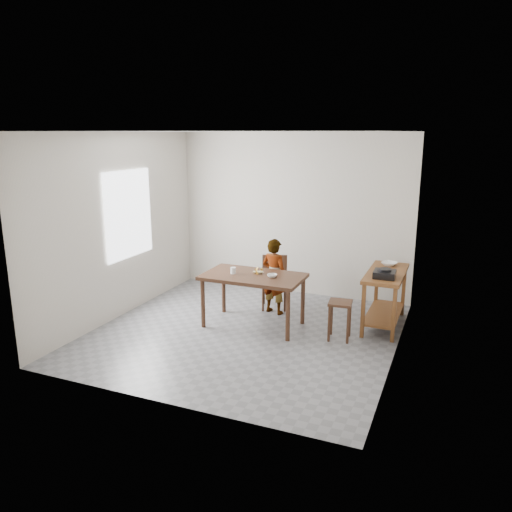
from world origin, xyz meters
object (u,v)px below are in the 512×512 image
at_px(dining_table, 253,300).
at_px(stool, 340,320).
at_px(child, 274,276).
at_px(prep_counter, 385,299).
at_px(dining_chair, 274,283).

relative_size(dining_table, stool, 2.66).
relative_size(dining_table, child, 1.21).
bearing_deg(prep_counter, child, -176.47).
distance_m(child, dining_chair, 0.28).
xyz_separation_m(dining_table, dining_chair, (0.01, 0.81, 0.03)).
distance_m(dining_chair, stool, 1.49).
height_order(child, dining_chair, child).
xyz_separation_m(prep_counter, child, (-1.63, -0.10, 0.18)).
bearing_deg(child, prep_counter, -162.00).
bearing_deg(dining_table, stool, -0.40).
relative_size(prep_counter, stool, 2.28).
relative_size(child, stool, 2.20).
distance_m(prep_counter, stool, 0.86).
distance_m(child, stool, 1.34).
bearing_deg(dining_chair, child, -88.50).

